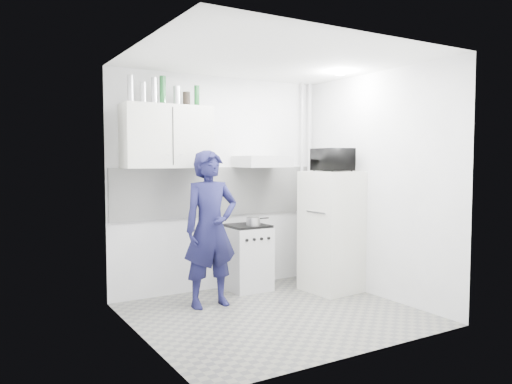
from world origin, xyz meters
TOP-DOWN VIEW (x-y plane):
  - floor at (0.00, 0.00)m, footprint 2.80×2.80m
  - ceiling at (0.00, 0.00)m, footprint 2.80×2.80m
  - wall_back at (0.00, 1.25)m, footprint 2.80×0.00m
  - wall_left at (-1.40, 0.00)m, footprint 0.00×2.60m
  - wall_right at (1.40, 0.00)m, footprint 0.00×2.60m
  - person at (-0.44, 0.61)m, footprint 0.62×0.41m
  - stove at (0.24, 1.00)m, footprint 0.48×0.48m
  - fridge at (1.10, 0.44)m, footprint 0.65×0.65m
  - stove_top at (0.24, 1.00)m, footprint 0.46×0.46m
  - saucepan at (0.28, 0.93)m, footprint 0.17×0.17m
  - microwave at (1.10, 0.44)m, footprint 0.54×0.39m
  - bottle_a at (-1.16, 1.07)m, footprint 0.07×0.07m
  - bottle_b at (-1.01, 1.07)m, footprint 0.06×0.06m
  - bottle_c at (-0.89, 1.07)m, footprint 0.07×0.07m
  - bottle_d at (-0.79, 1.07)m, footprint 0.07×0.07m
  - canister_a at (-0.63, 1.07)m, footprint 0.09×0.09m
  - canister_b at (-0.51, 1.07)m, footprint 0.08×0.08m
  - bottle_e at (-0.39, 1.07)m, footprint 0.06×0.06m
  - upper_cabinet at (-0.75, 1.07)m, footprint 1.00×0.35m
  - range_hood at (0.45, 1.00)m, footprint 0.60×0.50m
  - backsplash at (0.00, 1.24)m, footprint 2.74×0.03m
  - pipe_a at (1.30, 1.17)m, footprint 0.05×0.05m
  - pipe_b at (1.18, 1.17)m, footprint 0.04×0.04m
  - ceiling_spot_fixture at (1.00, 0.20)m, footprint 0.10×0.10m

SIDE VIEW (x-z plane):
  - floor at x=0.00m, z-range 0.00..0.00m
  - stove at x=0.24m, z-range 0.00..0.77m
  - fridge at x=1.10m, z-range 0.00..1.45m
  - stove_top at x=0.24m, z-range 0.77..0.80m
  - person at x=-0.44m, z-range 0.00..1.69m
  - saucepan at x=0.28m, z-range 0.80..0.90m
  - backsplash at x=0.00m, z-range 0.90..1.50m
  - wall_left at x=-1.40m, z-range 0.00..2.60m
  - wall_right at x=1.40m, z-range 0.00..2.60m
  - pipe_a at x=1.30m, z-range 0.00..2.60m
  - pipe_b at x=1.18m, z-range 0.00..2.60m
  - wall_back at x=0.00m, z-range -0.10..2.70m
  - range_hood at x=0.45m, z-range 1.50..1.64m
  - microwave at x=1.10m, z-range 1.45..1.73m
  - upper_cabinet at x=-0.75m, z-range 1.50..2.20m
  - canister_b at x=-0.51m, z-range 2.20..2.36m
  - canister_a at x=-0.63m, z-range 2.20..2.42m
  - bottle_b at x=-1.01m, z-range 2.20..2.43m
  - bottle_e at x=-0.39m, z-range 2.20..2.44m
  - bottle_c at x=-0.89m, z-range 2.20..2.49m
  - bottle_a at x=-1.16m, z-range 2.20..2.50m
  - bottle_d at x=-0.79m, z-range 2.20..2.51m
  - ceiling_spot_fixture at x=1.00m, z-range 2.56..2.58m
  - ceiling at x=0.00m, z-range 2.60..2.60m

